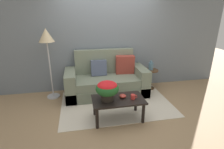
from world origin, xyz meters
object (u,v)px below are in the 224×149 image
at_px(potted_plant, 107,89).
at_px(table_vase, 151,66).
at_px(coffee_table, 118,102).
at_px(side_table, 151,76).
at_px(snack_bowl, 123,96).
at_px(couch, 107,81).
at_px(coffee_mug, 133,97).
at_px(floor_lamp, 47,41).

height_order(potted_plant, table_vase, potted_plant).
distance_m(potted_plant, table_vase, 1.85).
xyz_separation_m(coffee_table, side_table, (1.18, 1.22, 0.01)).
xyz_separation_m(coffee_table, table_vase, (1.17, 1.23, 0.28)).
relative_size(coffee_table, snack_bowl, 7.64).
height_order(couch, coffee_mug, couch).
xyz_separation_m(side_table, potted_plant, (-1.39, -1.23, 0.29)).
height_order(floor_lamp, potted_plant, floor_lamp).
distance_m(floor_lamp, potted_plant, 1.81).
bearing_deg(potted_plant, floor_lamp, 132.90).
xyz_separation_m(coffee_mug, table_vase, (0.89, 1.29, 0.16)).
relative_size(coffee_table, side_table, 1.84).
distance_m(couch, snack_bowl, 1.13).
relative_size(floor_lamp, table_vase, 6.61).
xyz_separation_m(coffee_table, potted_plant, (-0.21, -0.01, 0.30)).
bearing_deg(side_table, table_vase, 150.87).
bearing_deg(table_vase, potted_plant, -137.85).
relative_size(coffee_table, floor_lamp, 0.60).
relative_size(side_table, table_vase, 2.15).
bearing_deg(snack_bowl, couch, 96.16).
bearing_deg(coffee_mug, potted_plant, 174.35).
xyz_separation_m(coffee_table, snack_bowl, (0.10, 0.03, 0.11)).
bearing_deg(table_vase, side_table, -29.13).
height_order(couch, floor_lamp, floor_lamp).
bearing_deg(couch, table_vase, 3.92).
relative_size(floor_lamp, snack_bowl, 12.78).
bearing_deg(coffee_mug, side_table, 54.62).
bearing_deg(snack_bowl, coffee_mug, -26.78).
xyz_separation_m(coffee_table, coffee_mug, (0.27, -0.06, 0.12)).
bearing_deg(potted_plant, table_vase, 42.15).
distance_m(potted_plant, coffee_mug, 0.52).
distance_m(coffee_mug, table_vase, 1.58).
xyz_separation_m(side_table, snack_bowl, (-1.09, -1.19, 0.10)).
xyz_separation_m(couch, coffee_table, (0.03, -1.15, 0.03)).
distance_m(coffee_mug, snack_bowl, 0.20).
distance_m(couch, side_table, 1.21).
bearing_deg(coffee_table, table_vase, 46.65).
bearing_deg(floor_lamp, coffee_mug, -38.14).
xyz_separation_m(coffee_mug, snack_bowl, (-0.18, 0.09, -0.01)).
bearing_deg(snack_bowl, potted_plant, -172.05).
distance_m(couch, coffee_mug, 1.25).
distance_m(coffee_table, coffee_mug, 0.30).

